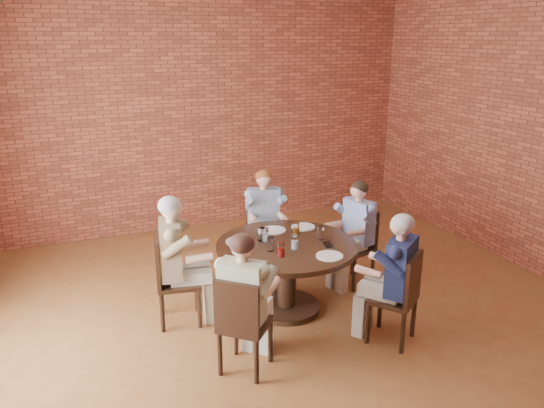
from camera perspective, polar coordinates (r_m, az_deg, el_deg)
name	(u,v)px	position (r m, az deg, el deg)	size (l,w,h in m)	color
floor	(303,339)	(5.24, 3.36, -14.26)	(7.00, 7.00, 0.00)	brown
wall_back	(199,113)	(7.81, -7.90, 9.66)	(7.00, 7.00, 0.00)	#97422B
dining_table	(286,263)	(5.49, 1.56, -6.41)	(1.43, 1.43, 0.75)	black
chair_a	(359,243)	(6.21, 9.30, -4.18)	(0.46, 0.46, 0.88)	black
diner_a	(355,234)	(6.11, 8.91, -3.20)	(0.46, 0.57, 1.22)	#4053A7
chair_b	(263,229)	(6.54, -0.93, -2.74)	(0.44, 0.44, 0.89)	black
diner_b	(265,221)	(6.43, -0.80, -1.83)	(0.47, 0.58, 1.24)	gray
chair_c	(170,276)	(5.37, -10.93, -7.61)	(0.49, 0.49, 0.93)	black
diner_c	(178,261)	(5.30, -10.12, -6.05)	(0.52, 0.64, 1.32)	brown
chair_d	(242,322)	(4.52, -3.28, -12.59)	(0.55, 0.55, 0.90)	black
diner_d	(245,303)	(4.52, -2.93, -10.60)	(0.49, 0.60, 1.26)	#C3B799
chair_e	(401,295)	(5.09, 13.70, -9.46)	(0.55, 0.55, 0.90)	black
diner_e	(394,279)	(5.04, 12.99, -7.87)	(0.49, 0.60, 1.26)	#182045
plate_a	(303,227)	(5.84, 3.36, -2.47)	(0.26, 0.26, 0.01)	white
plate_b	(274,230)	(5.74, 0.19, -2.84)	(0.26, 0.26, 0.01)	white
plate_c	(238,241)	(5.44, -3.65, -4.04)	(0.26, 0.26, 0.01)	white
plate_d	(330,256)	(5.12, 6.21, -5.57)	(0.26, 0.26, 0.01)	white
glass_a	(321,233)	(5.50, 5.30, -3.13)	(0.07, 0.07, 0.14)	white
glass_b	(296,229)	(5.58, 2.63, -2.76)	(0.07, 0.07, 0.14)	white
glass_c	(261,234)	(5.45, -1.17, -3.26)	(0.07, 0.07, 0.14)	white
glass_d	(265,235)	(5.44, -0.75, -3.32)	(0.07, 0.07, 0.14)	white
glass_e	(271,244)	(5.19, -0.14, -4.35)	(0.07, 0.07, 0.14)	white
glass_f	(281,250)	(5.07, 0.96, -4.94)	(0.07, 0.07, 0.14)	white
glass_g	(295,242)	(5.25, 2.45, -4.13)	(0.07, 0.07, 0.14)	white
smartphone	(328,245)	(5.39, 6.02, -4.37)	(0.07, 0.15, 0.01)	black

